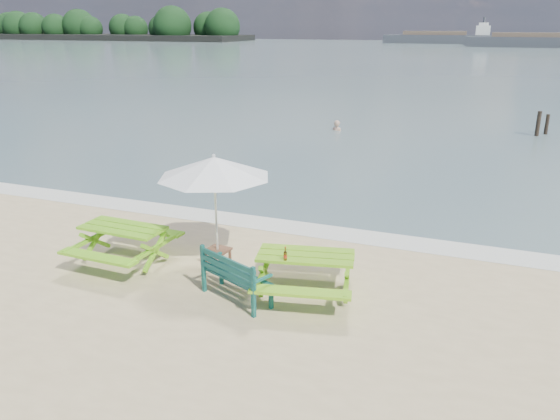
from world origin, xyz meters
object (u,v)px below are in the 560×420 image
at_px(side_table, 218,255).
at_px(swimmer, 337,138).
at_px(beer_bottle, 285,256).
at_px(picnic_table_right, 305,276).
at_px(picnic_table_left, 124,246).
at_px(park_bench, 237,286).
at_px(patio_umbrella, 214,167).

bearing_deg(side_table, swimmer, 96.20).
xyz_separation_m(beer_bottle, swimmer, (-3.59, 16.49, -1.25)).
distance_m(picnic_table_right, swimmer, 16.58).
height_order(picnic_table_left, side_table, picnic_table_left).
relative_size(park_bench, patio_umbrella, 0.60).
bearing_deg(park_bench, picnic_table_left, 168.34).
distance_m(picnic_table_right, park_bench, 1.26).
height_order(patio_umbrella, beer_bottle, patio_umbrella).
bearing_deg(picnic_table_left, beer_bottle, -5.63).
height_order(picnic_table_left, beer_bottle, beer_bottle).
bearing_deg(picnic_table_left, picnic_table_right, 0.25).
relative_size(picnic_table_left, side_table, 3.90).
bearing_deg(patio_umbrella, side_table, 180.00).
bearing_deg(picnic_table_left, patio_umbrella, 22.95).
height_order(picnic_table_left, park_bench, park_bench).
bearing_deg(beer_bottle, picnic_table_left, 174.37).
relative_size(picnic_table_left, patio_umbrella, 0.78).
height_order(picnic_table_left, picnic_table_right, picnic_table_left).
relative_size(picnic_table_right, patio_umbrella, 0.88).
relative_size(park_bench, beer_bottle, 6.24).
xyz_separation_m(side_table, beer_bottle, (1.92, -1.11, 0.75)).
distance_m(side_table, swimmer, 15.48).
bearing_deg(beer_bottle, park_bench, -165.40).
relative_size(side_table, swimmer, 0.31).
xyz_separation_m(picnic_table_left, patio_umbrella, (1.76, 0.74, 1.65)).
bearing_deg(beer_bottle, side_table, 150.02).
bearing_deg(swimmer, picnic_table_left, -90.30).
xyz_separation_m(park_bench, patio_umbrella, (-1.07, 1.33, 1.78)).
bearing_deg(swimmer, beer_bottle, -77.73).
xyz_separation_m(patio_umbrella, beer_bottle, (1.92, -1.11, -1.15)).
xyz_separation_m(picnic_table_left, beer_bottle, (3.67, -0.36, 0.51)).
bearing_deg(picnic_table_right, park_bench, -151.37).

